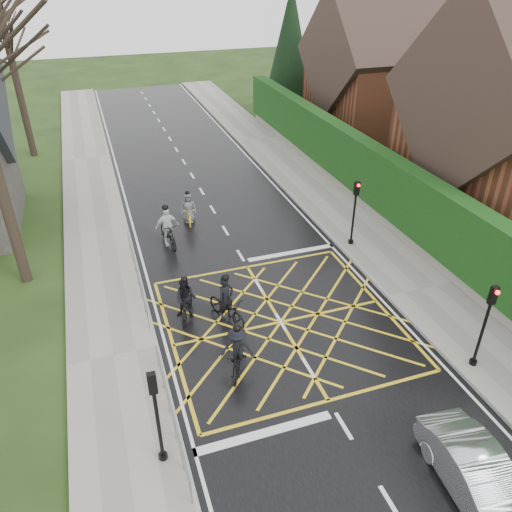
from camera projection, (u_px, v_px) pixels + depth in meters
ground at (281, 322)px, 18.38m from camera, size 120.00×120.00×0.00m
road at (281, 322)px, 18.38m from camera, size 9.00×80.00×0.01m
sidewalk_right at (420, 290)px, 20.00m from camera, size 3.00×80.00×0.15m
sidewalk_left at (114, 357)px, 16.69m from camera, size 3.00×80.00×0.15m
stone_wall at (381, 215)px, 25.19m from camera, size 0.50×38.00×0.70m
hedge at (386, 182)px, 24.28m from camera, size 0.90×38.00×2.80m
house_far at (386, 76)px, 34.75m from camera, size 9.80×8.80×10.30m
conifer at (290, 51)px, 39.80m from camera, size 4.60×4.60×10.00m
tree_far at (7, 40)px, 29.90m from camera, size 8.40×8.40×10.40m
railing_south at (171, 409)px, 13.87m from camera, size 0.05×5.04×1.03m
railing_north at (137, 270)px, 19.93m from camera, size 0.05×6.04×1.03m
traffic_light_ne at (354, 214)px, 22.32m from camera, size 0.24×0.31×3.21m
traffic_light_se at (484, 328)px, 15.52m from camera, size 0.24×0.31×3.21m
traffic_light_sw at (158, 419)px, 12.48m from camera, size 0.24×0.31×3.21m
cyclist_rear at (227, 305)px, 18.22m from camera, size 1.43×2.11×1.94m
cyclist_back at (186, 302)px, 18.31m from camera, size 1.16×1.83×1.78m
cyclist_mid at (238, 354)px, 15.95m from camera, size 1.36×1.96×1.81m
cyclist_front at (168, 231)px, 22.89m from camera, size 1.16×2.11×2.04m
cyclist_lead at (189, 212)px, 24.96m from camera, size 0.85×1.80×1.69m
car at (478, 478)px, 12.20m from camera, size 1.66×3.97×1.28m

